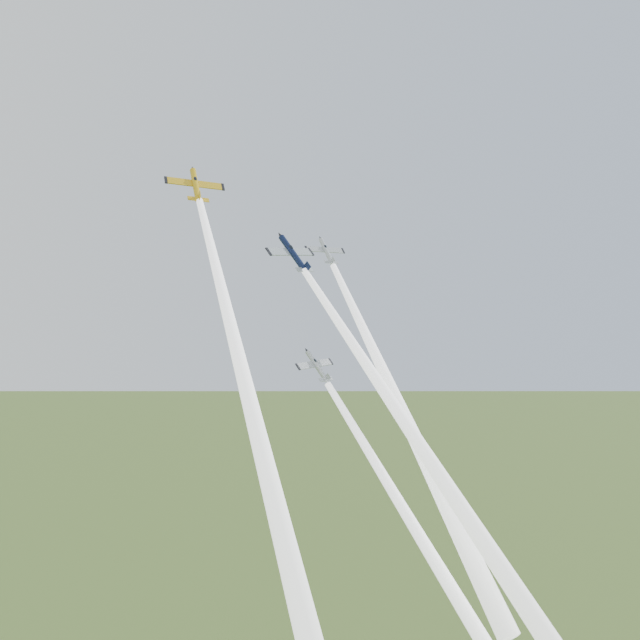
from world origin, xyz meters
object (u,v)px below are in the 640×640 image
Objects in this scene: plane_navy at (293,254)px; plane_yellow at (196,185)px; plane_silver_right at (326,251)px; plane_silver_low at (317,366)px.

plane_yellow is at bearing 146.73° from plane_navy.
plane_silver_right is at bearing 22.41° from plane_navy.
plane_silver_right is at bearing 39.14° from plane_silver_low.
plane_navy is at bearing -140.33° from plane_silver_right.
plane_silver_right is (11.60, 6.43, 1.40)m from plane_navy.
plane_silver_right is 1.02× the size of plane_silver_low.
plane_yellow reaches higher than plane_navy.
plane_yellow is at bearing -168.66° from plane_silver_right.
plane_silver_low is at bearing -58.16° from plane_navy.
plane_navy is at bearing 123.64° from plane_silver_low.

